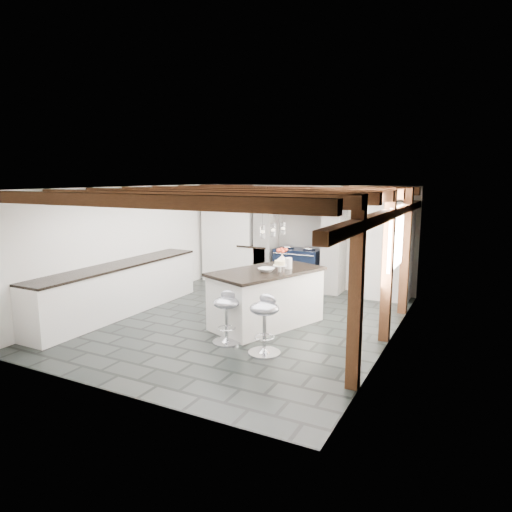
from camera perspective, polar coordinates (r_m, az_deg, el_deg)
The scene contains 6 objects.
ground at distance 8.03m, azimuth -1.96°, elevation -8.15°, with size 6.00×6.00×0.00m, color black.
room_shell at distance 9.27m, azimuth -1.04°, elevation 1.10°, with size 6.00×6.03×6.00m.
range_cooker at distance 10.25m, azimuth 5.31°, elevation -1.49°, with size 1.00×0.63×0.99m.
kitchen_island at distance 7.70m, azimuth 1.37°, elevation -5.15°, with size 1.63×2.16×1.27m.
bar_stool_near at distance 6.45m, azimuth 1.12°, elevation -7.73°, with size 0.50×0.50×0.86m.
bar_stool_far at distance 6.89m, azimuth -3.69°, elevation -6.86°, with size 0.49×0.49×0.81m.
Camera 1 is at (3.72, -6.66, 2.49)m, focal length 32.00 mm.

